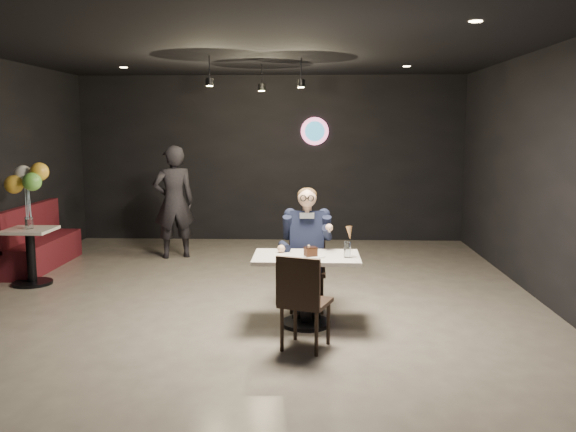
{
  "coord_description": "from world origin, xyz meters",
  "views": [
    {
      "loc": [
        0.76,
        -6.64,
        2.06
      ],
      "look_at": [
        0.49,
        0.16,
        1.07
      ],
      "focal_mm": 38.0,
      "sensor_mm": 36.0,
      "label": 1
    }
  ],
  "objects_px": {
    "sundae_glass": "(347,250)",
    "seated_man": "(307,248)",
    "balloon_vase": "(29,223)",
    "chair_far": "(307,270)",
    "side_table": "(31,257)",
    "main_table": "(306,290)",
    "booth_bench": "(42,236)",
    "passerby": "(174,202)",
    "chair_near": "(306,300)"
  },
  "relations": [
    {
      "from": "chair_far",
      "to": "balloon_vase",
      "type": "xyz_separation_m",
      "value": [
        -3.65,
        0.99,
        0.37
      ]
    },
    {
      "from": "main_table",
      "to": "balloon_vase",
      "type": "bearing_deg",
      "value": 157.16
    },
    {
      "from": "chair_far",
      "to": "side_table",
      "type": "distance_m",
      "value": 3.79
    },
    {
      "from": "balloon_vase",
      "to": "passerby",
      "type": "distance_m",
      "value": 2.33
    },
    {
      "from": "booth_bench",
      "to": "chair_near",
      "type": "bearing_deg",
      "value": -39.06
    },
    {
      "from": "sundae_glass",
      "to": "booth_bench",
      "type": "height_order",
      "value": "booth_bench"
    },
    {
      "from": "main_table",
      "to": "seated_man",
      "type": "relative_size",
      "value": 0.76
    },
    {
      "from": "seated_man",
      "to": "booth_bench",
      "type": "bearing_deg",
      "value": 153.3
    },
    {
      "from": "sundae_glass",
      "to": "side_table",
      "type": "height_order",
      "value": "sundae_glass"
    },
    {
      "from": "side_table",
      "to": "sundae_glass",
      "type": "bearing_deg",
      "value": -21.63
    },
    {
      "from": "chair_far",
      "to": "booth_bench",
      "type": "xyz_separation_m",
      "value": [
        -3.95,
        1.99,
        0.01
      ]
    },
    {
      "from": "chair_far",
      "to": "chair_near",
      "type": "relative_size",
      "value": 1.0
    },
    {
      "from": "chair_far",
      "to": "passerby",
      "type": "relative_size",
      "value": 0.51
    },
    {
      "from": "seated_man",
      "to": "side_table",
      "type": "height_order",
      "value": "seated_man"
    },
    {
      "from": "sundae_glass",
      "to": "seated_man",
      "type": "bearing_deg",
      "value": 123.78
    },
    {
      "from": "side_table",
      "to": "balloon_vase",
      "type": "bearing_deg",
      "value": 0.0
    },
    {
      "from": "chair_near",
      "to": "booth_bench",
      "type": "height_order",
      "value": "booth_bench"
    },
    {
      "from": "chair_near",
      "to": "sundae_glass",
      "type": "relative_size",
      "value": 5.71
    },
    {
      "from": "chair_near",
      "to": "sundae_glass",
      "type": "height_order",
      "value": "chair_near"
    },
    {
      "from": "chair_near",
      "to": "booth_bench",
      "type": "bearing_deg",
      "value": 160.81
    },
    {
      "from": "booth_bench",
      "to": "balloon_vase",
      "type": "relative_size",
      "value": 12.07
    },
    {
      "from": "chair_far",
      "to": "balloon_vase",
      "type": "bearing_deg",
      "value": 164.85
    },
    {
      "from": "main_table",
      "to": "seated_man",
      "type": "bearing_deg",
      "value": 90.0
    },
    {
      "from": "chair_far",
      "to": "sundae_glass",
      "type": "bearing_deg",
      "value": -56.22
    },
    {
      "from": "chair_far",
      "to": "side_table",
      "type": "bearing_deg",
      "value": 164.85
    },
    {
      "from": "sundae_glass",
      "to": "balloon_vase",
      "type": "distance_m",
      "value": 4.38
    },
    {
      "from": "main_table",
      "to": "chair_far",
      "type": "relative_size",
      "value": 1.2
    },
    {
      "from": "seated_man",
      "to": "chair_far",
      "type": "bearing_deg",
      "value": -90.0
    },
    {
      "from": "main_table",
      "to": "balloon_vase",
      "type": "distance_m",
      "value": 3.99
    },
    {
      "from": "chair_near",
      "to": "side_table",
      "type": "relative_size",
      "value": 1.25
    },
    {
      "from": "side_table",
      "to": "balloon_vase",
      "type": "relative_size",
      "value": 4.78
    },
    {
      "from": "chair_far",
      "to": "seated_man",
      "type": "distance_m",
      "value": 0.26
    },
    {
      "from": "main_table",
      "to": "sundae_glass",
      "type": "height_order",
      "value": "sundae_glass"
    },
    {
      "from": "chair_near",
      "to": "seated_man",
      "type": "bearing_deg",
      "value": 109.87
    },
    {
      "from": "seated_man",
      "to": "balloon_vase",
      "type": "bearing_deg",
      "value": 164.85
    },
    {
      "from": "booth_bench",
      "to": "balloon_vase",
      "type": "distance_m",
      "value": 1.1
    },
    {
      "from": "main_table",
      "to": "chair_far",
      "type": "xyz_separation_m",
      "value": [
        0.0,
        0.55,
        0.09
      ]
    },
    {
      "from": "passerby",
      "to": "side_table",
      "type": "bearing_deg",
      "value": 27.63
    },
    {
      "from": "booth_bench",
      "to": "passerby",
      "type": "distance_m",
      "value": 2.02
    },
    {
      "from": "chair_far",
      "to": "seated_man",
      "type": "xyz_separation_m",
      "value": [
        0.0,
        0.0,
        0.26
      ]
    },
    {
      "from": "chair_near",
      "to": "side_table",
      "type": "height_order",
      "value": "chair_near"
    },
    {
      "from": "side_table",
      "to": "main_table",
      "type": "bearing_deg",
      "value": -22.84
    },
    {
      "from": "chair_near",
      "to": "chair_far",
      "type": "bearing_deg",
      "value": 109.87
    },
    {
      "from": "main_table",
      "to": "sundae_glass",
      "type": "xyz_separation_m",
      "value": [
        0.42,
        -0.08,
        0.46
      ]
    },
    {
      "from": "chair_near",
      "to": "balloon_vase",
      "type": "bearing_deg",
      "value": 168.72
    },
    {
      "from": "sundae_glass",
      "to": "passerby",
      "type": "relative_size",
      "value": 0.09
    },
    {
      "from": "chair_far",
      "to": "seated_man",
      "type": "bearing_deg",
      "value": 90.0
    },
    {
      "from": "main_table",
      "to": "chair_far",
      "type": "distance_m",
      "value": 0.56
    },
    {
      "from": "chair_near",
      "to": "main_table",
      "type": "bearing_deg",
      "value": 109.87
    },
    {
      "from": "main_table",
      "to": "booth_bench",
      "type": "xyz_separation_m",
      "value": [
        -3.95,
        2.54,
        0.09
      ]
    }
  ]
}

